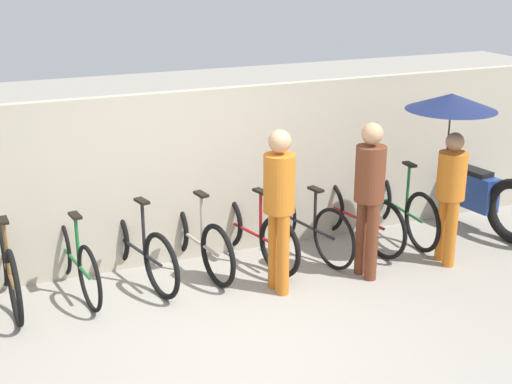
{
  "coord_description": "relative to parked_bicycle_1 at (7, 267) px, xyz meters",
  "views": [
    {
      "loc": [
        -2.2,
        -5.27,
        3.4
      ],
      "look_at": [
        0.52,
        1.22,
        1.0
      ],
      "focal_mm": 50.0,
      "sensor_mm": 36.0,
      "label": 1
    }
  ],
  "objects": [
    {
      "name": "motorcycle",
      "position": [
        5.67,
        -0.03,
        0.04
      ],
      "size": [
        0.62,
        2.18,
        0.97
      ],
      "rotation": [
        0.0,
        0.0,
        1.72
      ],
      "color": "black",
      "rests_on": "ground"
    },
    {
      "name": "parked_bicycle_3",
      "position": [
        1.32,
        0.05,
        -0.02
      ],
      "size": [
        0.58,
        1.76,
        1.02
      ],
      "rotation": [
        0.0,
        0.0,
        1.81
      ],
      "color": "black",
      "rests_on": "ground"
    },
    {
      "name": "back_wall",
      "position": [
        1.98,
        0.38,
        0.58
      ],
      "size": [
        14.33,
        0.12,
        1.95
      ],
      "color": "#B2A893",
      "rests_on": "ground"
    },
    {
      "name": "parked_bicycle_5",
      "position": [
        2.64,
        0.02,
        -0.03
      ],
      "size": [
        0.58,
        1.7,
        1.01
      ],
      "rotation": [
        0.0,
        0.0,
        1.82
      ],
      "color": "black",
      "rests_on": "ground"
    },
    {
      "name": "pedestrian_leading",
      "position": [
        2.61,
        -0.81,
        0.63
      ],
      "size": [
        0.32,
        0.32,
        1.74
      ],
      "rotation": [
        0.0,
        0.0,
        0.11
      ],
      "color": "#C66B1E",
      "rests_on": "ground"
    },
    {
      "name": "parked_bicycle_4",
      "position": [
        1.98,
        0.06,
        -0.03
      ],
      "size": [
        0.48,
        1.71,
        0.99
      ],
      "rotation": [
        0.0,
        0.0,
        1.74
      ],
      "color": "black",
      "rests_on": "ground"
    },
    {
      "name": "parked_bicycle_6",
      "position": [
        3.3,
        -0.03,
        -0.02
      ],
      "size": [
        0.52,
        1.73,
        1.01
      ],
      "rotation": [
        0.0,
        0.0,
        1.77
      ],
      "color": "black",
      "rests_on": "ground"
    },
    {
      "name": "pedestrian_center",
      "position": [
        3.64,
        -0.86,
        0.62
      ],
      "size": [
        0.32,
        0.32,
        1.72
      ],
      "rotation": [
        0.0,
        0.0,
        0.13
      ],
      "color": "brown",
      "rests_on": "ground"
    },
    {
      "name": "pedestrian_trailing",
      "position": [
        4.67,
        -0.81,
        1.13
      ],
      "size": [
        0.99,
        0.99,
        1.93
      ],
      "rotation": [
        0.0,
        0.0,
        -0.12
      ],
      "color": "#C66B1E",
      "rests_on": "ground"
    },
    {
      "name": "ground_plane",
      "position": [
        1.98,
        -1.69,
        -0.39
      ],
      "size": [
        30.0,
        30.0,
        0.0
      ],
      "primitive_type": "plane",
      "color": "gray"
    },
    {
      "name": "parked_bicycle_1",
      "position": [
        0.0,
        0.0,
        0.0
      ],
      "size": [
        0.44,
        1.71,
        1.1
      ],
      "rotation": [
        0.0,
        0.0,
        1.62
      ],
      "color": "black",
      "rests_on": "ground"
    },
    {
      "name": "parked_bicycle_7",
      "position": [
        3.97,
        -0.0,
        -0.02
      ],
      "size": [
        0.54,
        1.73,
        0.97
      ],
      "rotation": [
        0.0,
        0.0,
        1.79
      ],
      "color": "black",
      "rests_on": "ground"
    },
    {
      "name": "parked_bicycle_2",
      "position": [
        0.66,
        0.02,
        -0.03
      ],
      "size": [
        0.44,
        1.66,
        1.05
      ],
      "rotation": [
        0.0,
        0.0,
        1.71
      ],
      "color": "black",
      "rests_on": "ground"
    },
    {
      "name": "parked_bicycle_8",
      "position": [
        4.63,
        0.03,
        -0.01
      ],
      "size": [
        0.44,
        1.8,
        0.99
      ],
      "rotation": [
        0.0,
        0.0,
        1.53
      ],
      "color": "black",
      "rests_on": "ground"
    }
  ]
}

